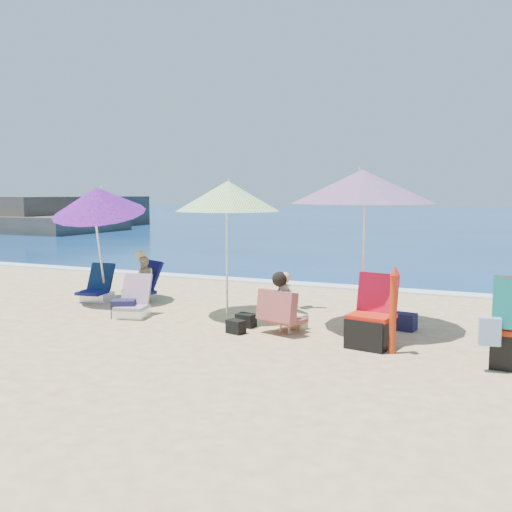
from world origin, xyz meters
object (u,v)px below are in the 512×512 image
at_px(umbrella_striped, 228,196).
at_px(umbrella_blue, 98,201).
at_px(person_center, 282,304).
at_px(chair_navy, 97,291).
at_px(camp_chair_left, 371,325).
at_px(person_left, 144,279).
at_px(furled_umbrella, 393,305).
at_px(umbrella_turquoise, 362,187).
at_px(chair_rainbow, 133,306).

relative_size(umbrella_striped, umbrella_blue, 0.98).
relative_size(umbrella_blue, person_center, 2.55).
height_order(chair_navy, person_center, person_center).
xyz_separation_m(camp_chair_left, person_left, (-4.68, 1.49, 0.15)).
bearing_deg(umbrella_blue, umbrella_striped, -1.52).
xyz_separation_m(furled_umbrella, person_center, (-1.69, 0.42, -0.19)).
xyz_separation_m(umbrella_striped, camp_chair_left, (2.61, -0.95, -1.72)).
height_order(umbrella_blue, person_center, umbrella_blue).
bearing_deg(chair_navy, umbrella_striped, -4.95).
distance_m(furled_umbrella, person_left, 5.29).
distance_m(umbrella_turquoise, person_center, 2.11).
bearing_deg(furled_umbrella, person_left, 161.14).
xyz_separation_m(umbrella_blue, chair_navy, (-0.23, 0.18, -1.74)).
height_order(umbrella_turquoise, chair_navy, umbrella_turquoise).
xyz_separation_m(person_center, person_left, (-3.32, 1.29, -0.00)).
relative_size(umbrella_turquoise, chair_rainbow, 3.43).
height_order(furled_umbrella, chair_rainbow, furled_umbrella).
bearing_deg(chair_navy, person_left, 17.68).
xyz_separation_m(umbrella_blue, furled_umbrella, (5.68, -1.24, -1.29)).
distance_m(umbrella_turquoise, person_left, 4.66).
xyz_separation_m(umbrella_blue, person_left, (0.67, 0.47, -1.48)).
bearing_deg(furled_umbrella, umbrella_turquoise, 121.12).
relative_size(chair_rainbow, person_center, 0.80).
bearing_deg(person_center, umbrella_turquoise, 37.42).
height_order(umbrella_blue, furled_umbrella, umbrella_blue).
bearing_deg(furled_umbrella, chair_rainbow, 173.47).
bearing_deg(chair_navy, furled_umbrella, -13.57).
distance_m(furled_umbrella, chair_rainbow, 4.46).
relative_size(furled_umbrella, chair_navy, 1.56).
bearing_deg(umbrella_turquoise, camp_chair_left, -68.28).
bearing_deg(furled_umbrella, person_center, 165.87).
relative_size(camp_chair_left, person_left, 1.00).
bearing_deg(chair_rainbow, umbrella_striped, 24.43).
distance_m(furled_umbrella, person_center, 1.75).
bearing_deg(umbrella_striped, camp_chair_left, -19.94).
bearing_deg(umbrella_striped, person_left, 165.27).
relative_size(umbrella_turquoise, person_left, 2.60).
bearing_deg(chair_rainbow, person_left, 116.50).
distance_m(chair_rainbow, person_left, 1.37).
bearing_deg(camp_chair_left, chair_rainbow, 176.00).
distance_m(chair_navy, chair_rainbow, 1.76).
distance_m(camp_chair_left, person_left, 4.91).
relative_size(umbrella_blue, chair_navy, 3.16).
bearing_deg(person_left, person_center, -21.17).
height_order(umbrella_turquoise, person_center, umbrella_turquoise).
distance_m(umbrella_striped, furled_umbrella, 3.45).
bearing_deg(umbrella_blue, chair_rainbow, -30.05).
distance_m(chair_navy, person_left, 0.98).
bearing_deg(umbrella_blue, camp_chair_left, -10.81).
bearing_deg(chair_rainbow, camp_chair_left, -4.00).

